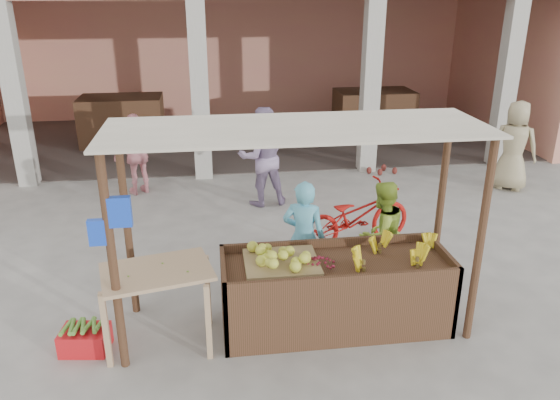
{
  "coord_description": "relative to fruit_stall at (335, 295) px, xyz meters",
  "views": [
    {
      "loc": [
        -0.86,
        -5.36,
        3.73
      ],
      "look_at": [
        0.02,
        1.2,
        1.14
      ],
      "focal_mm": 35.0,
      "sensor_mm": 36.0,
      "label": 1
    }
  ],
  "objects": [
    {
      "name": "ground",
      "position": [
        -0.5,
        0.0,
        -0.4
      ],
      "size": [
        60.0,
        60.0,
        0.0
      ],
      "primitive_type": "plane",
      "color": "slate",
      "rests_on": "ground"
    },
    {
      "name": "market_building",
      "position": [
        -0.45,
        8.93,
        2.3
      ],
      "size": [
        14.4,
        6.4,
        4.2
      ],
      "color": "tan",
      "rests_on": "ground"
    },
    {
      "name": "fruit_stall",
      "position": [
        0.0,
        0.0,
        0.0
      ],
      "size": [
        2.6,
        0.95,
        0.8
      ],
      "primitive_type": "cube",
      "color": "#503020",
      "rests_on": "ground"
    },
    {
      "name": "stall_awning",
      "position": [
        -0.51,
        0.06,
        1.58
      ],
      "size": [
        4.09,
        1.35,
        2.39
      ],
      "color": "#503020",
      "rests_on": "ground"
    },
    {
      "name": "banana_heap",
      "position": [
        0.7,
        0.01,
        0.5
      ],
      "size": [
        1.06,
        0.58,
        0.19
      ],
      "primitive_type": null,
      "color": "yellow",
      "rests_on": "fruit_stall"
    },
    {
      "name": "melon_tray",
      "position": [
        -0.62,
        0.05,
        0.5
      ],
      "size": [
        0.83,
        0.72,
        0.21
      ],
      "color": "olive",
      "rests_on": "fruit_stall"
    },
    {
      "name": "berry_heap",
      "position": [
        -0.21,
        -0.04,
        0.47
      ],
      "size": [
        0.42,
        0.34,
        0.13
      ],
      "primitive_type": "ellipsoid",
      "color": "maroon",
      "rests_on": "fruit_stall"
    },
    {
      "name": "side_table",
      "position": [
        -1.98,
        -0.11,
        0.38
      ],
      "size": [
        1.28,
        0.99,
        0.93
      ],
      "rotation": [
        0.0,
        0.0,
        0.22
      ],
      "color": "tan",
      "rests_on": "ground"
    },
    {
      "name": "papaya_pile",
      "position": [
        -1.98,
        -0.11,
        0.64
      ],
      "size": [
        0.77,
        0.44,
        0.22
      ],
      "primitive_type": null,
      "color": "#3F872C",
      "rests_on": "side_table"
    },
    {
      "name": "red_crate",
      "position": [
        -2.81,
        -0.13,
        -0.27
      ],
      "size": [
        0.54,
        0.42,
        0.26
      ],
      "primitive_type": "cube",
      "rotation": [
        0.0,
        0.0,
        -0.13
      ],
      "color": "red",
      "rests_on": "ground"
    },
    {
      "name": "plantain_bundle",
      "position": [
        -2.81,
        -0.13,
        -0.1
      ],
      "size": [
        0.39,
        0.27,
        0.08
      ],
      "primitive_type": null,
      "color": "#588E33",
      "rests_on": "red_crate"
    },
    {
      "name": "produce_sacks",
      "position": [
        2.27,
        5.34,
        -0.11
      ],
      "size": [
        0.96,
        0.72,
        0.58
      ],
      "color": "maroon",
      "rests_on": "ground"
    },
    {
      "name": "vendor_blue",
      "position": [
        -0.23,
        0.83,
        0.41
      ],
      "size": [
        0.73,
        0.63,
        1.61
      ],
      "primitive_type": "imported",
      "rotation": [
        0.0,
        0.0,
        2.77
      ],
      "color": "#5DBCDB",
      "rests_on": "ground"
    },
    {
      "name": "vendor_green",
      "position": [
        0.8,
        0.87,
        0.36
      ],
      "size": [
        0.84,
        0.71,
        1.52
      ],
      "primitive_type": "imported",
      "rotation": [
        0.0,
        0.0,
        3.61
      ],
      "color": "#95B835",
      "rests_on": "ground"
    },
    {
      "name": "motorcycle",
      "position": [
        0.78,
        2.0,
        0.11
      ],
      "size": [
        1.23,
        2.08,
        1.03
      ],
      "primitive_type": "imported",
      "rotation": [
        0.0,
        0.0,
        1.87
      ],
      "color": "#A6120E",
      "rests_on": "ground"
    },
    {
      "name": "shopper_b",
      "position": [
        -2.72,
        4.82,
        0.43
      ],
      "size": [
        1.1,
        0.92,
        1.66
      ],
      "primitive_type": "imported",
      "rotation": [
        0.0,
        0.0,
        3.64
      ],
      "color": "pink",
      "rests_on": "ground"
    },
    {
      "name": "shopper_c",
      "position": [
        4.46,
        4.11,
        0.57
      ],
      "size": [
        1.11,
        1.04,
        1.93
      ],
      "primitive_type": "imported",
      "rotation": [
        0.0,
        0.0,
        2.51
      ],
      "color": "tan",
      "rests_on": "ground"
    },
    {
      "name": "shopper_f",
      "position": [
        -0.43,
        3.96,
        0.58
      ],
      "size": [
        1.03,
        0.68,
        1.96
      ],
      "primitive_type": "imported",
      "rotation": [
        0.0,
        0.0,
        3.29
      ],
      "color": "#907A9F",
      "rests_on": "ground"
    }
  ]
}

